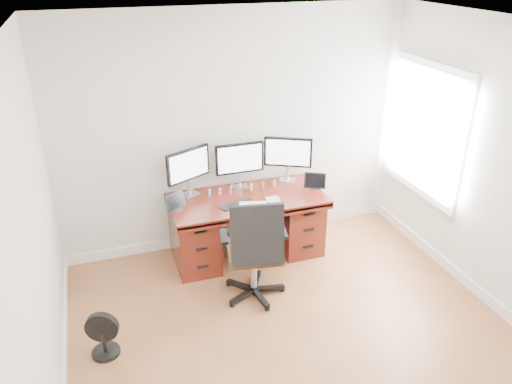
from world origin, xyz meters
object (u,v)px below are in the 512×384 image
object	(u,v)px
monitor_center	(240,160)
keyboard	(253,205)
desk	(247,223)
floor_fan	(103,335)
office_chair	(254,266)

from	to	relation	value
monitor_center	keyboard	size ratio (longest dim) A/B	1.87
desk	floor_fan	size ratio (longest dim) A/B	4.04
desk	monitor_center	bearing A→B (deg)	90.00
desk	keyboard	size ratio (longest dim) A/B	5.77
desk	monitor_center	size ratio (longest dim) A/B	3.09
office_chair	floor_fan	size ratio (longest dim) A/B	2.69
floor_fan	keyboard	bearing A→B (deg)	46.44
monitor_center	keyboard	world-z (taller)	monitor_center
keyboard	desk	bearing A→B (deg)	106.14
desk	floor_fan	distance (m)	2.02
office_chair	keyboard	world-z (taller)	office_chair
office_chair	monitor_center	bearing A→B (deg)	90.83
floor_fan	keyboard	size ratio (longest dim) A/B	1.43
desk	keyboard	xyz separation A→B (m)	(0.00, -0.23, 0.36)
office_chair	keyboard	xyz separation A→B (m)	(0.17, 0.56, 0.39)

